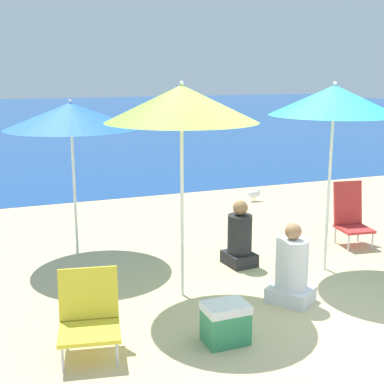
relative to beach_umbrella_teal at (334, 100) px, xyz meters
name	(u,v)px	position (x,y,z in m)	size (l,w,h in m)	color
ground_plane	(321,312)	(-0.74, -1.01, -2.07)	(60.00, 60.00, 0.00)	#D1BA89
sea_water	(42,117)	(-0.74, 24.61, -2.07)	(60.00, 40.00, 0.01)	#19478C
beach_umbrella_teal	(334,100)	(0.00, 0.00, 0.00)	(1.51, 1.51, 2.29)	white
beach_umbrella_blue	(71,116)	(-2.76, 1.69, -0.22)	(1.70, 1.70, 2.06)	white
beach_umbrella_lime	(182,104)	(-1.92, -0.08, 0.01)	(1.59, 1.59, 2.31)	white
beach_chair_red	(350,214)	(0.93, 0.73, -1.64)	(0.49, 0.56, 0.88)	silver
beach_chair_yellow	(89,313)	(-3.09, -0.91, -1.72)	(0.61, 0.62, 0.71)	silver
person_seated_near	(291,271)	(-0.91, -0.68, -1.72)	(0.57, 0.58, 0.87)	silver
person_seated_far	(240,239)	(-0.92, 0.53, -1.73)	(0.37, 0.43, 0.84)	#262628
cooler_box	(226,323)	(-1.92, -1.22, -1.88)	(0.40, 0.30, 0.38)	#338C59
seagull	(254,194)	(0.87, 3.48, -1.93)	(0.27, 0.11, 0.23)	gold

